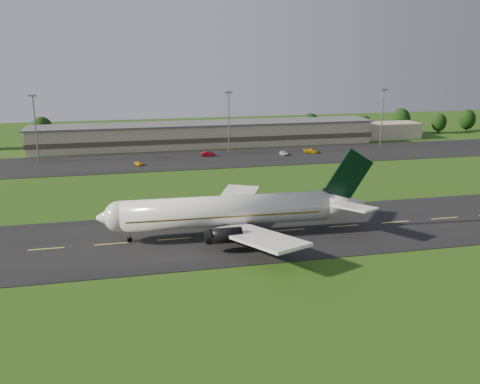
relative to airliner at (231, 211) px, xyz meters
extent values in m
plane|color=#1F4812|center=(11.53, 0.03, -4.66)|extent=(360.00, 360.00, 0.00)
cube|color=black|center=(11.53, 0.03, -4.61)|extent=(220.00, 30.00, 0.10)
cube|color=black|center=(11.53, 72.03, -4.61)|extent=(260.00, 30.00, 0.10)
cylinder|color=white|center=(-0.86, 0.03, 0.14)|extent=(38.16, 6.86, 5.60)
sphere|color=white|center=(-19.84, 0.66, 0.14)|extent=(5.60, 5.60, 5.60)
cone|color=white|center=(-21.84, 0.72, 0.14)|extent=(4.18, 5.51, 5.38)
cone|color=white|center=(21.63, -0.72, 0.14)|extent=(9.18, 5.78, 5.49)
cube|color=brown|center=(-1.35, 0.04, -0.21)|extent=(35.17, 6.80, 0.28)
cube|color=black|center=(-20.44, 0.68, 0.69)|extent=(2.10, 3.06, 0.65)
cube|color=white|center=(2.28, -11.08, -1.36)|extent=(13.63, 20.22, 2.20)
cube|color=white|center=(3.01, 10.91, -1.36)|extent=(14.58, 20.13, 2.20)
cube|color=white|center=(21.47, -5.71, 1.04)|extent=(7.33, 9.39, 0.91)
cube|color=white|center=(21.80, 4.28, 1.04)|extent=(7.71, 9.36, 0.91)
cube|color=black|center=(20.13, -0.67, 1.94)|extent=(5.02, 0.72, 3.00)
cube|color=black|center=(22.63, -0.75, 5.64)|extent=(9.44, 0.76, 10.55)
cylinder|color=black|center=(-2.62, -7.92, -1.76)|extent=(5.69, 2.88, 2.70)
cylinder|color=black|center=(-2.09, 8.07, -1.76)|extent=(5.69, 2.88, 2.70)
cube|color=#BAA88E|center=(11.53, 96.03, -0.66)|extent=(120.00, 15.00, 8.00)
cube|color=#4C4438|center=(11.53, 96.03, -1.46)|extent=(121.00, 15.40, 1.60)
cube|color=#595B60|center=(11.53, 96.03, 3.49)|extent=(122.00, 16.00, 0.50)
cube|color=#BAA88E|center=(81.53, 98.03, -1.66)|extent=(28.00, 11.00, 6.00)
cylinder|color=gray|center=(-43.47, 80.03, 5.34)|extent=(0.44, 0.44, 20.00)
cube|color=gray|center=(-43.47, 80.03, 15.44)|extent=(2.40, 1.20, 0.50)
cylinder|color=gray|center=(16.53, 80.03, 5.34)|extent=(0.44, 0.44, 20.00)
cube|color=gray|center=(16.53, 80.03, 15.44)|extent=(2.40, 1.20, 0.50)
cylinder|color=gray|center=(71.53, 80.03, 5.34)|extent=(0.44, 0.44, 20.00)
cube|color=gray|center=(71.53, 80.03, 15.44)|extent=(2.40, 1.20, 0.50)
cylinder|color=black|center=(-45.11, 106.78, -2.97)|extent=(0.56, 0.56, 3.39)
ellipsoid|color=black|center=(-45.11, 106.78, 1.17)|extent=(7.91, 7.91, 9.88)
cylinder|color=black|center=(-22.79, 106.38, -3.50)|extent=(0.56, 0.56, 2.32)
ellipsoid|color=black|center=(-22.79, 106.38, -0.67)|extent=(5.40, 5.40, 6.75)
cylinder|color=black|center=(54.40, 105.09, -3.14)|extent=(0.56, 0.56, 3.04)
ellipsoid|color=black|center=(54.40, 105.09, 0.57)|extent=(7.08, 7.08, 8.85)
cylinder|color=black|center=(77.03, 104.88, -3.37)|extent=(0.56, 0.56, 2.58)
ellipsoid|color=black|center=(77.03, 104.88, -0.22)|extent=(6.02, 6.02, 7.53)
cylinder|color=black|center=(94.50, 107.39, -3.02)|extent=(0.56, 0.56, 3.29)
ellipsoid|color=black|center=(94.50, 107.39, 1.00)|extent=(7.67, 7.67, 9.59)
cylinder|color=black|center=(110.88, 105.25, -3.38)|extent=(0.56, 0.56, 2.56)
ellipsoid|color=black|center=(110.88, 105.25, -0.25)|extent=(5.98, 5.98, 7.48)
cylinder|color=black|center=(125.40, 107.18, -3.21)|extent=(0.56, 0.56, 2.91)
ellipsoid|color=black|center=(125.40, 107.18, 0.35)|extent=(6.79, 6.79, 8.48)
imported|color=#F0AA0E|center=(-13.75, 66.91, -3.97)|extent=(2.48, 3.74, 1.18)
imported|color=maroon|center=(8.85, 76.33, -3.81)|extent=(4.72, 2.16, 1.50)
imported|color=silver|center=(33.45, 73.06, -3.97)|extent=(1.97, 4.25, 1.18)
imported|color=#C59D0B|center=(43.25, 73.98, -3.83)|extent=(5.44, 4.19, 1.47)
camera|label=1|loc=(-19.44, -91.54, 28.36)|focal=40.00mm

